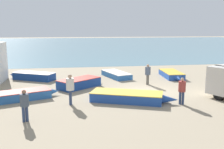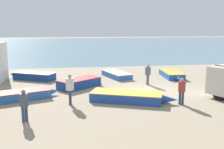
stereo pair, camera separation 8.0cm
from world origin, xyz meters
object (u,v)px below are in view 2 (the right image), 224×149
fishing_rowboat_2 (81,83)px  fisherman_2 (148,73)px  fishing_rowboat_0 (172,74)px  fisherman_3 (70,87)px  fishing_rowboat_3 (116,74)px  fisherman_0 (182,89)px  fishing_rowboat_1 (129,97)px  fishing_rowboat_5 (24,95)px  fishing_rowboat_4 (33,76)px  fisherman_1 (24,103)px

fishing_rowboat_2 → fisherman_2: fisherman_2 is taller
fishing_rowboat_0 → fisherman_3: bearing=-47.9°
fishing_rowboat_3 → fisherman_0: 9.44m
fishing_rowboat_1 → fisherman_0: bearing=0.6°
fishing_rowboat_0 → fishing_rowboat_1: fishing_rowboat_1 is taller
fisherman_0 → fisherman_3: 6.59m
fishing_rowboat_2 → fishing_rowboat_1: bearing=-96.2°
fishing_rowboat_3 → fishing_rowboat_5: fishing_rowboat_5 is taller
fishing_rowboat_0 → fishing_rowboat_5: bearing=-61.5°
fishing_rowboat_1 → fisherman_3: size_ratio=2.92×
fishing_rowboat_0 → fishing_rowboat_4: bearing=-90.1°
fisherman_2 → fishing_rowboat_4: bearing=20.0°
fishing_rowboat_3 → fisherman_3: 9.12m
fisherman_1 → fishing_rowboat_2: bearing=129.3°
fisherman_0 → fisherman_3: bearing=-71.0°
fishing_rowboat_0 → fisherman_2: (-3.03, -2.64, 0.71)m
fishing_rowboat_2 → fishing_rowboat_5: 4.65m
fishing_rowboat_1 → fishing_rowboat_4: fishing_rowboat_4 is taller
fishing_rowboat_5 → fisherman_1: bearing=-101.3°
fishing_rowboat_4 → fisherman_1: size_ratio=2.71×
fisherman_1 → fishing_rowboat_5: bearing=162.1°
fishing_rowboat_2 → fisherman_0: 7.97m
fisherman_2 → fisherman_3: bearing=77.2°
fishing_rowboat_2 → fisherman_3: bearing=-138.7°
fishing_rowboat_5 → fisherman_2: fisherman_2 is taller
fishing_rowboat_4 → fisherman_0: bearing=165.3°
fishing_rowboat_0 → fisherman_1: bearing=-45.4°
fishing_rowboat_4 → fisherman_1: (1.15, -10.57, 0.63)m
fishing_rowboat_3 → fisherman_3: fisherman_3 is taller
fishing_rowboat_1 → fishing_rowboat_2: fishing_rowboat_2 is taller
fishing_rowboat_3 → fisherman_3: size_ratio=2.40×
fishing_rowboat_3 → fisherman_1: (-6.22, -10.67, 0.71)m
fishing_rowboat_0 → fishing_rowboat_2: (-8.34, -2.71, 0.07)m
fishing_rowboat_2 → fishing_rowboat_5: (-3.68, -2.85, -0.06)m
fishing_rowboat_1 → fishing_rowboat_4: 10.46m
fishing_rowboat_3 → fisherman_3: (-4.06, -8.12, 0.84)m
fisherman_3 → fishing_rowboat_2: bearing=-100.6°
fishing_rowboat_3 → fisherman_1: 12.37m
fisherman_0 → fishing_rowboat_2: bearing=-106.1°
fishing_rowboat_3 → fisherman_2: (1.99, -3.54, 0.74)m
fishing_rowboat_5 → fisherman_0: fisherman_0 is taller
fisherman_0 → fisherman_1: size_ratio=1.02×
fishing_rowboat_0 → fishing_rowboat_5: size_ratio=0.99×
fishing_rowboat_3 → fishing_rowboat_4: size_ratio=1.01×
fisherman_0 → fishing_rowboat_4: bearing=-105.1°
fishing_rowboat_5 → fisherman_1: size_ratio=2.67×
fishing_rowboat_4 → fisherman_0: (9.82, -8.99, 0.65)m
fishing_rowboat_1 → fisherman_2: size_ratio=3.25×
fishing_rowboat_1 → fisherman_1: (-5.74, -2.71, 0.66)m
fishing_rowboat_1 → fishing_rowboat_5: bearing=-171.4°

